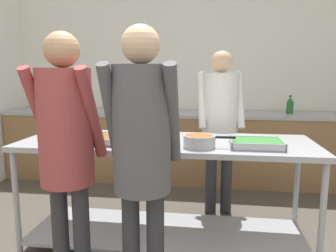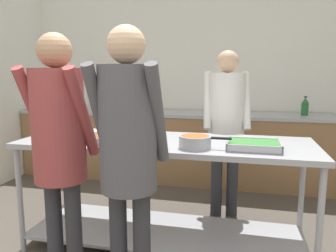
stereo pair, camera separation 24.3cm
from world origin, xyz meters
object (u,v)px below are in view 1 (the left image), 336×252
serving_tray_roast (117,140)px  guest_serving_right (142,142)px  broccoli_bowl (157,142)px  sauce_pan (200,141)px  plate_stack (79,135)px  cook_behind_counter (220,115)px  serving_tray_vegetables (256,144)px  guest_serving_left (66,138)px  water_bottle (290,105)px

serving_tray_roast → guest_serving_right: 0.73m
broccoli_bowl → sauce_pan: size_ratio=0.49×
broccoli_bowl → guest_serving_right: 0.58m
broccoli_bowl → sauce_pan: bearing=-1.7°
plate_stack → cook_behind_counter: size_ratio=0.17×
serving_tray_roast → cook_behind_counter: 1.18m
cook_behind_counter → serving_tray_roast: bearing=-132.4°
plate_stack → sauce_pan: bearing=-11.6°
serving_tray_vegetables → guest_serving_left: size_ratio=0.22×
serving_tray_roast → cook_behind_counter: bearing=47.6°
guest_serving_left → cook_behind_counter: 1.70m
serving_tray_roast → guest_serving_left: 0.58m
broccoli_bowl → guest_serving_right: size_ratio=0.11×
guest_serving_right → water_bottle: guest_serving_right is taller
guest_serving_right → water_bottle: size_ratio=7.31×
serving_tray_roast → guest_serving_left: size_ratio=0.23×
serving_tray_vegetables → guest_serving_right: bearing=-138.3°
serving_tray_roast → guest_serving_right: bearing=-62.3°
serving_tray_vegetables → cook_behind_counter: cook_behind_counter is taller
plate_stack → guest_serving_left: bearing=-72.7°
guest_serving_left → guest_serving_right: 0.49m
serving_tray_vegetables → water_bottle: (0.64, 1.90, 0.10)m
broccoli_bowl → guest_serving_right: (0.02, -0.57, 0.12)m
guest_serving_right → cook_behind_counter: bearing=72.9°
guest_serving_left → water_bottle: bearing=53.1°
serving_tray_roast → serving_tray_vegetables: bearing=-0.5°
serving_tray_vegetables → water_bottle: water_bottle is taller
plate_stack → cook_behind_counter: bearing=32.4°
serving_tray_roast → guest_serving_right: guest_serving_right is taller
guest_serving_left → water_bottle: (1.83, 2.44, -0.02)m
guest_serving_left → guest_serving_right: guest_serving_right is taller
broccoli_bowl → guest_serving_left: 0.68m
sauce_pan → serving_tray_vegetables: size_ratio=1.00×
guest_serving_right → water_bottle: bearing=61.9°
plate_stack → broccoli_bowl: size_ratio=1.51×
plate_stack → water_bottle: water_bottle is taller
broccoli_bowl → cook_behind_counter: size_ratio=0.11×
plate_stack → guest_serving_right: guest_serving_right is taller
broccoli_bowl → sauce_pan: (0.31, -0.01, 0.02)m
water_bottle → serving_tray_vegetables: bearing=-108.7°
serving_tray_vegetables → plate_stack: bearing=174.2°
water_bottle → plate_stack: bearing=-139.3°
plate_stack → serving_tray_vegetables: size_ratio=0.74×
broccoli_bowl → water_bottle: (1.36, 1.95, 0.09)m
plate_stack → serving_tray_vegetables: bearing=-5.8°
serving_tray_roast → sauce_pan: bearing=-6.4°
serving_tray_roast → sauce_pan: sauce_pan is taller
serving_tray_roast → broccoli_bowl: bearing=-10.9°
sauce_pan → guest_serving_right: (-0.30, -0.56, 0.10)m
broccoli_bowl → sauce_pan: same height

